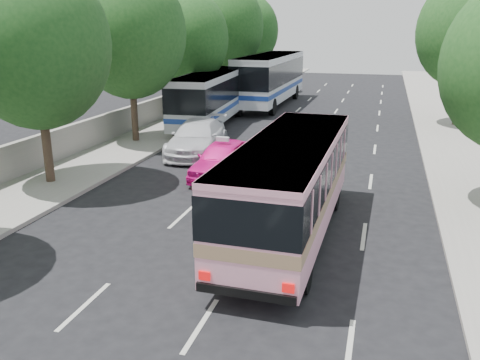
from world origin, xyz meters
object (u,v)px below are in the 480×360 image
(pink_bus, at_px, (290,178))
(tour_coach_front, at_px, (211,94))
(pink_taxi, at_px, (223,159))
(tour_coach_rear, at_px, (271,75))
(white_pickup, at_px, (197,138))

(pink_bus, height_order, tour_coach_front, tour_coach_front)
(pink_taxi, distance_m, tour_coach_front, 11.93)
(pink_taxi, height_order, tour_coach_rear, tour_coach_rear)
(pink_taxi, relative_size, tour_coach_rear, 0.34)
(pink_bus, relative_size, pink_taxi, 2.09)
(pink_taxi, bearing_deg, tour_coach_front, 112.81)
(white_pickup, bearing_deg, tour_coach_front, 97.01)
(white_pickup, bearing_deg, tour_coach_rear, 83.50)
(pink_bus, relative_size, white_pickup, 1.68)
(white_pickup, bearing_deg, pink_taxi, -61.53)
(tour_coach_front, xyz_separation_m, tour_coach_rear, (1.80, 9.48, 0.39))
(pink_bus, height_order, pink_taxi, pink_bus)
(white_pickup, xyz_separation_m, tour_coach_rear, (-0.00, 16.97, 1.59))
(tour_coach_front, bearing_deg, pink_taxi, -72.54)
(white_pickup, height_order, tour_coach_front, tour_coach_front)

